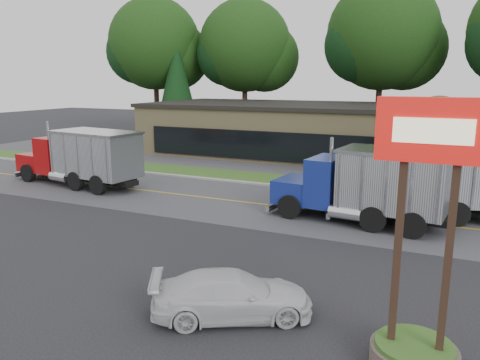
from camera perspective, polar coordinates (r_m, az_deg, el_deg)
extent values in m
plane|color=#2F2F33|center=(17.78, -15.31, -9.01)|extent=(140.00, 140.00, 0.00)
cube|color=#57575C|center=(24.97, -2.00, -2.45)|extent=(60.00, 8.00, 0.02)
cube|color=gold|center=(24.97, -2.00, -2.45)|extent=(60.00, 0.12, 0.01)
cube|color=#9E9E99|center=(28.67, 1.78, -0.53)|extent=(60.00, 0.30, 0.12)
cube|color=#37581E|center=(30.30, 3.11, 0.15)|extent=(60.00, 3.40, 0.03)
cube|color=#57575C|center=(34.91, 6.14, 1.70)|extent=(60.00, 7.00, 0.02)
cube|color=tan|center=(39.81, 11.74, 5.71)|extent=(32.00, 12.00, 4.00)
cylinder|color=#6B6054|center=(11.74, 20.38, -19.61)|extent=(1.90, 1.90, 0.50)
cylinder|color=#37581E|center=(11.59, 20.50, -18.34)|extent=(1.70, 1.70, 0.10)
cube|color=#332116|center=(10.76, 18.63, -8.56)|extent=(0.16, 0.16, 5.00)
cube|color=#332116|center=(10.72, 24.01, -9.06)|extent=(0.16, 0.16, 5.00)
cube|color=red|center=(10.12, 22.49, 5.64)|extent=(2.20, 0.35, 1.30)
cube|color=beige|center=(9.93, 22.43, 5.54)|extent=(1.50, 0.04, 0.50)
cube|color=beige|center=(10.31, 22.54, 5.74)|extent=(1.50, 0.04, 0.50)
cylinder|color=#382619|center=(54.35, -10.07, 8.21)|extent=(0.56, 0.56, 5.47)
sphere|color=#153A0F|center=(54.37, -10.37, 16.03)|extent=(10.00, 10.00, 10.00)
sphere|color=#153A0F|center=(54.30, -7.86, 14.79)|extent=(7.50, 7.50, 7.50)
sphere|color=black|center=(54.46, -12.31, 14.95)|extent=(6.87, 6.87, 6.87)
cylinder|color=#382619|center=(51.17, 0.58, 8.05)|extent=(0.56, 0.56, 5.27)
sphere|color=#153A0F|center=(51.16, 0.60, 16.05)|extent=(9.63, 9.63, 9.63)
sphere|color=#153A0F|center=(51.50, 3.06, 14.67)|extent=(7.22, 7.22, 7.22)
sphere|color=black|center=(50.93, -1.43, 15.05)|extent=(6.62, 6.62, 6.62)
cylinder|color=#382619|center=(47.20, 16.41, 7.41)|extent=(0.56, 0.56, 5.59)
sphere|color=#153A0F|center=(47.25, 16.98, 16.60)|extent=(10.21, 10.21, 10.21)
sphere|color=#153A0F|center=(48.19, 19.44, 14.82)|extent=(7.66, 7.66, 7.66)
sphere|color=black|center=(46.50, 14.72, 15.62)|extent=(7.02, 7.02, 7.02)
cylinder|color=#382619|center=(50.68, -7.53, 5.48)|extent=(0.44, 0.44, 1.00)
cone|color=black|center=(50.35, -7.70, 11.62)|extent=(4.73, 4.73, 9.69)
cylinder|color=#382619|center=(28.09, 22.45, 0.33)|extent=(0.56, 0.56, 1.97)
sphere|color=#153A0F|center=(27.71, 22.89, 5.75)|extent=(3.60, 3.60, 3.60)
sphere|color=#153A0F|center=(28.19, 24.23, 4.80)|extent=(2.70, 2.70, 2.70)
sphere|color=black|center=(27.43, 21.63, 5.08)|extent=(2.48, 2.48, 2.48)
cube|color=black|center=(29.91, -18.81, 0.47)|extent=(8.65, 2.09, 0.28)
cube|color=#A60B0D|center=(32.77, -23.03, 2.10)|extent=(2.33, 2.54, 1.10)
cube|color=#A60B0D|center=(31.33, -21.34, 2.93)|extent=(1.79, 2.57, 2.20)
cube|color=black|center=(31.79, -22.11, 3.72)|extent=(0.33, 2.09, 0.90)
cube|color=silver|center=(28.53, -17.10, 3.00)|extent=(5.41, 3.14, 2.50)
cube|color=silver|center=(28.37, -17.27, 5.60)|extent=(5.58, 3.30, 0.12)
cylinder|color=black|center=(33.37, -21.16, 1.45)|extent=(1.14, 0.49, 1.10)
cylinder|color=black|center=(32.08, -24.42, 0.78)|extent=(1.14, 0.49, 1.10)
cylinder|color=black|center=(29.26, -14.76, 0.47)|extent=(1.14, 0.49, 1.10)
cylinder|color=black|center=(27.78, -18.19, -0.35)|extent=(1.14, 0.49, 1.10)
cube|color=black|center=(21.65, 14.67, -3.57)|extent=(7.39, 1.78, 0.28)
cube|color=navy|center=(22.56, 6.98, -1.19)|extent=(1.99, 2.47, 1.10)
cube|color=navy|center=(21.91, 10.44, -0.09)|extent=(1.52, 2.52, 2.20)
cube|color=black|center=(22.02, 9.12, 1.08)|extent=(0.29, 2.09, 0.90)
cube|color=silver|center=(21.01, 18.21, -0.19)|extent=(4.62, 2.96, 2.50)
cube|color=silver|center=(20.79, 18.45, 3.32)|extent=(4.79, 3.12, 0.12)
cylinder|color=black|center=(23.66, 8.43, -1.97)|extent=(1.13, 0.47, 1.10)
cylinder|color=black|center=(21.62, 6.08, -3.26)|extent=(1.13, 0.47, 1.10)
cylinder|color=black|center=(22.38, 19.43, -3.36)|extent=(1.13, 0.47, 1.10)
cylinder|color=black|center=(20.21, 18.08, -4.91)|extent=(1.13, 0.47, 1.10)
cube|color=black|center=(23.23, 21.91, -3.00)|extent=(8.07, 3.66, 0.28)
cube|color=black|center=(22.34, 13.22, -1.56)|extent=(2.61, 2.82, 1.10)
cube|color=black|center=(22.49, 17.35, -0.13)|extent=(2.14, 2.74, 2.20)
cube|color=black|center=(22.29, 15.84, 0.90)|extent=(0.75, 2.00, 0.90)
cube|color=silver|center=(23.37, 25.54, 0.43)|extent=(5.45, 3.98, 2.50)
cube|color=silver|center=(23.17, 25.83, 3.58)|extent=(5.64, 4.17, 0.12)
cylinder|color=black|center=(23.60, 13.22, -2.20)|extent=(1.15, 0.69, 1.10)
cylinder|color=black|center=(21.40, 14.03, -3.72)|extent=(1.15, 0.69, 1.10)
cylinder|color=black|center=(24.85, 25.12, -2.33)|extent=(1.15, 0.69, 1.10)
cylinder|color=black|center=(22.77, 27.02, -3.76)|extent=(1.15, 0.69, 1.10)
imported|color=silver|center=(12.92, -0.97, -13.82)|extent=(4.62, 3.67, 1.25)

